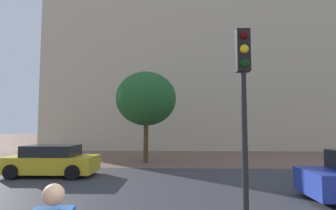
% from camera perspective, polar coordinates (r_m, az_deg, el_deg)
% --- Properties ---
extents(ground_plane, '(120.00, 120.00, 0.00)m').
position_cam_1_polar(ground_plane, '(12.15, 1.84, -15.38)').
color(ground_plane, brown).
extents(street_asphalt_strip, '(120.00, 8.58, 0.00)m').
position_cam_1_polar(street_asphalt_strip, '(10.70, 1.80, -16.88)').
color(street_asphalt_strip, '#38383D').
rests_on(street_asphalt_strip, ground_plane).
extents(landmark_building, '(29.17, 10.21, 32.99)m').
position_cam_1_polar(landmark_building, '(30.19, 5.17, 8.94)').
color(landmark_building, beige).
rests_on(landmark_building, ground_plane).
extents(car_yellow, '(4.08, 2.01, 1.41)m').
position_cam_1_polar(car_yellow, '(13.75, -23.53, -10.87)').
color(car_yellow, gold).
rests_on(car_yellow, ground_plane).
extents(traffic_light_pole, '(0.28, 0.34, 4.35)m').
position_cam_1_polar(traffic_light_pole, '(5.80, 15.82, 3.03)').
color(traffic_light_pole, black).
rests_on(traffic_light_pole, ground_plane).
extents(tree_curb_far, '(3.79, 3.79, 5.72)m').
position_cam_1_polar(tree_curb_far, '(17.02, -4.68, 1.32)').
color(tree_curb_far, '#4C3823').
rests_on(tree_curb_far, ground_plane).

